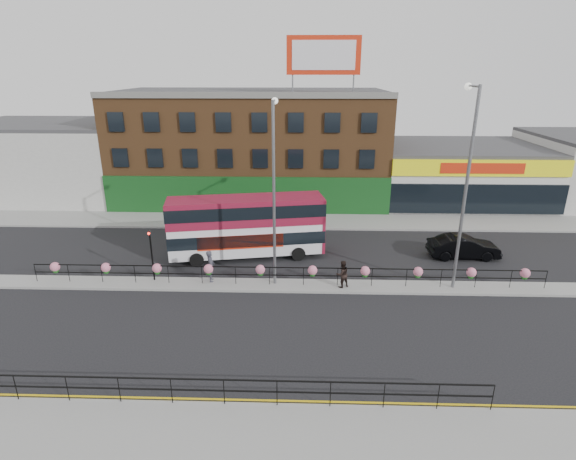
{
  "coord_description": "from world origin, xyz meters",
  "views": [
    {
      "loc": [
        0.85,
        -23.84,
        12.16
      ],
      "look_at": [
        0.0,
        3.0,
        2.5
      ],
      "focal_mm": 28.0,
      "sensor_mm": 36.0,
      "label": 1
    }
  ],
  "objects_px": {
    "lamp_column_west": "(274,179)",
    "lamp_column_east": "(466,173)",
    "car": "(464,247)",
    "pedestrian_b": "(342,274)",
    "pedestrian_a": "(211,266)",
    "double_decker_bus": "(247,221)"
  },
  "relations": [
    {
      "from": "double_decker_bus",
      "to": "pedestrian_b",
      "type": "xyz_separation_m",
      "value": [
        6.04,
        -4.67,
        -1.6
      ]
    },
    {
      "from": "double_decker_bus",
      "to": "pedestrian_a",
      "type": "xyz_separation_m",
      "value": [
        -1.74,
        -4.1,
        -1.46
      ]
    },
    {
      "from": "pedestrian_b",
      "to": "lamp_column_east",
      "type": "height_order",
      "value": "lamp_column_east"
    },
    {
      "from": "pedestrian_b",
      "to": "lamp_column_east",
      "type": "bearing_deg",
      "value": 158.81
    },
    {
      "from": "pedestrian_a",
      "to": "lamp_column_east",
      "type": "relative_size",
      "value": 0.17
    },
    {
      "from": "double_decker_bus",
      "to": "pedestrian_b",
      "type": "bearing_deg",
      "value": -37.68
    },
    {
      "from": "double_decker_bus",
      "to": "car",
      "type": "height_order",
      "value": "double_decker_bus"
    },
    {
      "from": "pedestrian_a",
      "to": "car",
      "type": "bearing_deg",
      "value": -86.1
    },
    {
      "from": "pedestrian_a",
      "to": "pedestrian_b",
      "type": "height_order",
      "value": "pedestrian_a"
    },
    {
      "from": "car",
      "to": "lamp_column_west",
      "type": "bearing_deg",
      "value": 108.04
    },
    {
      "from": "double_decker_bus",
      "to": "car",
      "type": "relative_size",
      "value": 2.25
    },
    {
      "from": "pedestrian_b",
      "to": "lamp_column_east",
      "type": "xyz_separation_m",
      "value": [
        6.48,
        0.48,
        5.89
      ]
    },
    {
      "from": "lamp_column_east",
      "to": "car",
      "type": "bearing_deg",
      "value": 64.33
    },
    {
      "from": "double_decker_bus",
      "to": "lamp_column_west",
      "type": "distance_m",
      "value": 5.94
    },
    {
      "from": "car",
      "to": "pedestrian_b",
      "type": "xyz_separation_m",
      "value": [
        -8.64,
        -4.98,
        0.2
      ]
    },
    {
      "from": "double_decker_bus",
      "to": "pedestrian_a",
      "type": "relative_size",
      "value": 5.5
    },
    {
      "from": "car",
      "to": "pedestrian_b",
      "type": "relative_size",
      "value": 2.88
    },
    {
      "from": "lamp_column_west",
      "to": "pedestrian_a",
      "type": "bearing_deg",
      "value": -178.85
    },
    {
      "from": "lamp_column_west",
      "to": "lamp_column_east",
      "type": "distance_m",
      "value": 10.43
    },
    {
      "from": "pedestrian_a",
      "to": "pedestrian_b",
      "type": "xyz_separation_m",
      "value": [
        7.78,
        -0.56,
        -0.15
      ]
    },
    {
      "from": "car",
      "to": "lamp_column_west",
      "type": "distance_m",
      "value": 14.44
    },
    {
      "from": "lamp_column_west",
      "to": "lamp_column_east",
      "type": "relative_size",
      "value": 0.93
    }
  ]
}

